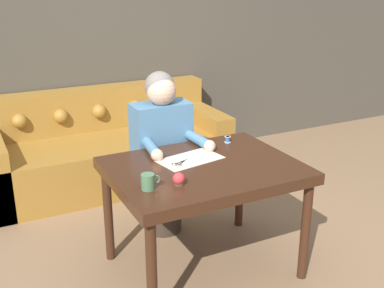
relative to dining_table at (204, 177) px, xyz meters
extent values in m
plane|color=#846647|center=(-0.03, -0.02, -0.66)|extent=(16.00, 16.00, 0.00)
cube|color=#474238|center=(-0.03, 2.13, 0.64)|extent=(8.00, 0.06, 2.60)
cube|color=#381E11|center=(0.00, 0.00, 0.04)|extent=(1.16, 0.89, 0.07)
cylinder|color=#381E11|center=(-0.52, -0.39, -0.33)|extent=(0.06, 0.06, 0.67)
cylinder|color=#381E11|center=(0.52, -0.39, -0.33)|extent=(0.06, 0.06, 0.67)
cylinder|color=#381E11|center=(-0.52, 0.39, -0.33)|extent=(0.06, 0.06, 0.67)
cylinder|color=#381E11|center=(0.52, 0.39, -0.33)|extent=(0.06, 0.06, 0.67)
cube|color=olive|center=(-0.13, 1.63, -0.44)|extent=(2.19, 0.90, 0.44)
cube|color=olive|center=(-0.13, 1.97, -0.02)|extent=(2.19, 0.22, 0.40)
cube|color=olive|center=(0.86, 1.63, -0.36)|extent=(0.20, 0.90, 0.60)
sphere|color=olive|center=(-0.85, 1.84, -0.02)|extent=(0.13, 0.13, 0.13)
sphere|color=olive|center=(-0.49, 1.84, -0.02)|extent=(0.13, 0.13, 0.13)
sphere|color=olive|center=(-0.13, 1.84, -0.02)|extent=(0.13, 0.13, 0.13)
sphere|color=olive|center=(0.23, 1.84, -0.02)|extent=(0.13, 0.13, 0.13)
sphere|color=olive|center=(0.58, 1.84, -0.02)|extent=(0.13, 0.13, 0.13)
cube|color=white|center=(0.30, 1.52, -0.22)|extent=(0.35, 0.33, 0.00)
cylinder|color=#33281E|center=(-0.03, 0.59, -0.43)|extent=(0.28, 0.28, 0.46)
cube|color=teal|center=(-0.03, 0.59, 0.07)|extent=(0.42, 0.22, 0.54)
sphere|color=#DBAD8E|center=(-0.03, 0.57, 0.43)|extent=(0.21, 0.21, 0.21)
sphere|color=slate|center=(-0.03, 0.60, 0.46)|extent=(0.21, 0.21, 0.21)
cylinder|color=teal|center=(-0.21, 0.34, 0.11)|extent=(0.11, 0.28, 0.07)
sphere|color=#DBAD8E|center=(-0.23, 0.21, 0.11)|extent=(0.08, 0.08, 0.08)
cylinder|color=teal|center=(0.14, 0.34, 0.11)|extent=(0.09, 0.28, 0.07)
sphere|color=#DBAD8E|center=(0.15, 0.21, 0.11)|extent=(0.08, 0.08, 0.08)
cube|color=beige|center=(-0.03, 0.13, 0.08)|extent=(0.44, 0.30, 0.00)
cube|color=silver|center=(-0.02, 0.16, 0.08)|extent=(0.11, 0.09, 0.00)
cube|color=black|center=(-0.11, 0.09, 0.08)|extent=(0.08, 0.06, 0.00)
torus|color=black|center=(-0.14, 0.06, 0.08)|extent=(0.04, 0.04, 0.01)
cube|color=silver|center=(-0.01, 0.14, 0.08)|extent=(0.13, 0.05, 0.00)
cube|color=black|center=(-0.12, 0.10, 0.08)|extent=(0.09, 0.04, 0.00)
torus|color=black|center=(-0.16, 0.09, 0.08)|extent=(0.04, 0.04, 0.01)
cylinder|color=silver|center=(-0.08, 0.12, 0.08)|extent=(0.01, 0.01, 0.01)
cylinder|color=#47704C|center=(-0.44, -0.17, 0.12)|extent=(0.08, 0.08, 0.09)
torus|color=#47704C|center=(-0.39, -0.17, 0.13)|extent=(0.05, 0.01, 0.05)
cylinder|color=#3366B2|center=(0.35, 0.30, 0.10)|extent=(0.03, 0.03, 0.04)
cylinder|color=beige|center=(0.35, 0.30, 0.12)|extent=(0.04, 0.04, 0.00)
cylinder|color=beige|center=(0.35, 0.30, 0.08)|extent=(0.04, 0.04, 0.00)
cylinder|color=#4C3828|center=(-0.26, -0.19, 0.08)|extent=(0.06, 0.06, 0.01)
sphere|color=red|center=(-0.26, -0.19, 0.11)|extent=(0.07, 0.07, 0.07)
camera|label=1|loc=(-1.31, -2.44, 1.21)|focal=45.00mm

